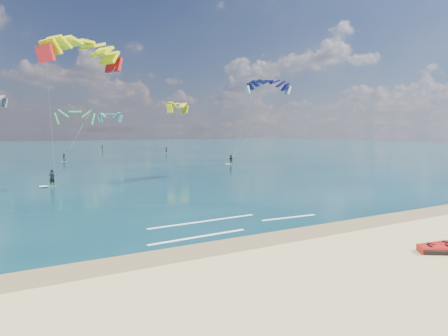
{
  "coord_description": "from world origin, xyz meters",
  "views": [
    {
      "loc": [
        -11.95,
        -13.8,
        5.76
      ],
      "look_at": [
        0.5,
        8.0,
        3.34
      ],
      "focal_mm": 32.0,
      "sensor_mm": 36.0,
      "label": 1
    }
  ],
  "objects_px": {
    "packed_kite_left": "(444,249)",
    "packed_kite_mid": "(445,253)",
    "kitesurfer_far": "(250,118)",
    "kitesurfer_main": "(67,109)"
  },
  "relations": [
    {
      "from": "packed_kite_mid",
      "to": "kitesurfer_far",
      "type": "relative_size",
      "value": 0.17
    },
    {
      "from": "packed_kite_mid",
      "to": "kitesurfer_main",
      "type": "relative_size",
      "value": 0.17
    },
    {
      "from": "kitesurfer_main",
      "to": "kitesurfer_far",
      "type": "height_order",
      "value": "kitesurfer_main"
    },
    {
      "from": "packed_kite_mid",
      "to": "kitesurfer_far",
      "type": "xyz_separation_m",
      "value": [
        17.86,
        43.6,
        7.6
      ]
    },
    {
      "from": "packed_kite_left",
      "to": "packed_kite_mid",
      "type": "xyz_separation_m",
      "value": [
        -0.57,
        -0.41,
        0.0
      ]
    },
    {
      "from": "packed_kite_mid",
      "to": "kitesurfer_far",
      "type": "height_order",
      "value": "kitesurfer_far"
    },
    {
      "from": "packed_kite_mid",
      "to": "kitesurfer_far",
      "type": "distance_m",
      "value": 47.73
    },
    {
      "from": "kitesurfer_main",
      "to": "kitesurfer_far",
      "type": "xyz_separation_m",
      "value": [
        29.9,
        13.89,
        -0.12
      ]
    },
    {
      "from": "packed_kite_left",
      "to": "packed_kite_mid",
      "type": "relative_size",
      "value": 1.15
    },
    {
      "from": "packed_kite_mid",
      "to": "kitesurfer_main",
      "type": "bearing_deg",
      "value": 146.57
    }
  ]
}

